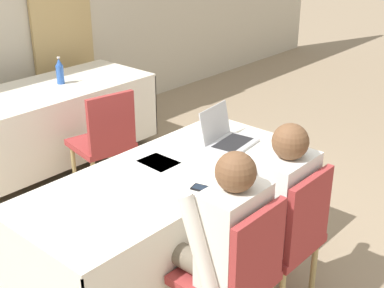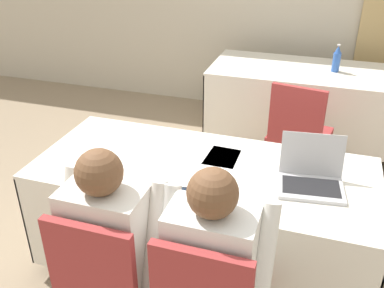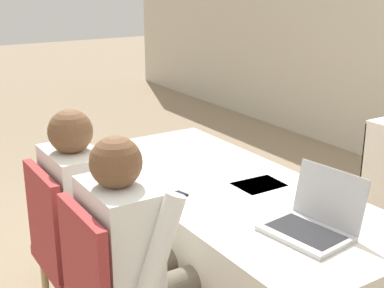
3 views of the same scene
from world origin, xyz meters
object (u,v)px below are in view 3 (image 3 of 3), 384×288
object	(u,v)px
laptop	(313,222)
person_white_shirt	(138,254)
chair_near_left	(73,247)
cell_phone	(174,197)
person_checkered_shirt	(92,211)

from	to	relation	value
laptop	person_white_shirt	size ratio (longest dim) A/B	0.31
laptop	chair_near_left	distance (m)	1.12
chair_near_left	laptop	bearing A→B (deg)	-139.14
chair_near_left	cell_phone	bearing A→B (deg)	-118.24
person_white_shirt	cell_phone	bearing A→B (deg)	-51.64
laptop	chair_near_left	world-z (taller)	laptop
laptop	cell_phone	bearing A→B (deg)	-161.24
chair_near_left	person_white_shirt	xyz separation A→B (m)	(0.48, 0.10, 0.16)
cell_phone	person_checkered_shirt	world-z (taller)	person_checkered_shirt
laptop	person_checkered_shirt	world-z (taller)	person_checkered_shirt
cell_phone	person_white_shirt	xyz separation A→B (m)	(0.25, -0.32, -0.08)
chair_near_left	person_white_shirt	size ratio (longest dim) A/B	0.78
cell_phone	person_white_shirt	distance (m)	0.41
laptop	person_checkered_shirt	xyz separation A→B (m)	(-0.82, -0.61, -0.12)
cell_phone	person_white_shirt	bearing A→B (deg)	-65.50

